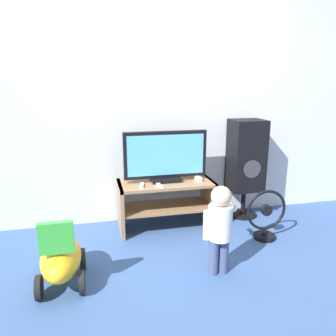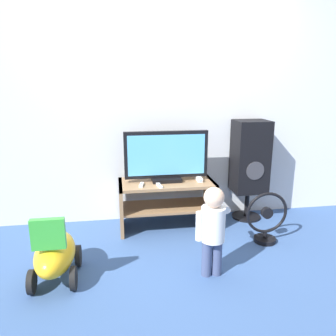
% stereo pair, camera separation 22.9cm
% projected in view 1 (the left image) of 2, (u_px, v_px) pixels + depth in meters
% --- Properties ---
extents(ground_plane, '(16.00, 16.00, 0.00)m').
position_uv_depth(ground_plane, '(171.00, 236.00, 3.30)').
color(ground_plane, '#38568C').
extents(wall_back, '(10.00, 0.06, 2.60)m').
position_uv_depth(wall_back, '(159.00, 102.00, 3.49)').
color(wall_back, silver).
rests_on(wall_back, ground_plane).
extents(tv_stand, '(0.99, 0.46, 0.50)m').
position_uv_depth(tv_stand, '(166.00, 198.00, 3.44)').
color(tv_stand, '#93704C').
rests_on(tv_stand, ground_plane).
extents(television, '(0.86, 0.20, 0.52)m').
position_uv_depth(television, '(165.00, 157.00, 3.35)').
color(television, black).
rests_on(television, tv_stand).
extents(game_console, '(0.05, 0.18, 0.04)m').
position_uv_depth(game_console, '(197.00, 178.00, 3.45)').
color(game_console, white).
rests_on(game_console, tv_stand).
extents(remote_primary, '(0.06, 0.13, 0.03)m').
position_uv_depth(remote_primary, '(142.00, 185.00, 3.23)').
color(remote_primary, white).
rests_on(remote_primary, tv_stand).
extents(remote_secondary, '(0.05, 0.13, 0.03)m').
position_uv_depth(remote_secondary, '(160.00, 186.00, 3.22)').
color(remote_secondary, white).
rests_on(remote_secondary, tv_stand).
extents(child, '(0.28, 0.43, 0.74)m').
position_uv_depth(child, '(220.00, 223.00, 2.57)').
color(child, '#3F4C72').
rests_on(child, ground_plane).
extents(speaker_tower, '(0.36, 0.33, 1.11)m').
position_uv_depth(speaker_tower, '(246.00, 157.00, 3.65)').
color(speaker_tower, black).
rests_on(speaker_tower, ground_plane).
extents(floor_fan, '(0.41, 0.21, 0.51)m').
position_uv_depth(floor_fan, '(266.00, 217.00, 3.20)').
color(floor_fan, black).
rests_on(floor_fan, ground_plane).
extents(ride_on_toy, '(0.34, 0.60, 0.58)m').
position_uv_depth(ride_on_toy, '(61.00, 258.00, 2.47)').
color(ride_on_toy, gold).
rests_on(ride_on_toy, ground_plane).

